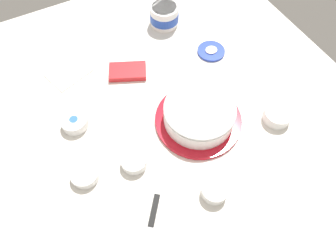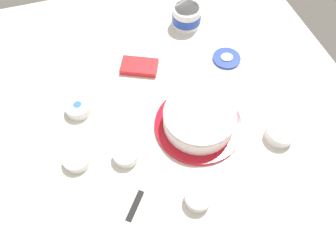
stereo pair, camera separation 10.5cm
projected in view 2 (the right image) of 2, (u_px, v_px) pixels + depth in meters
ground_plane at (152, 120)px, 1.09m from camera, size 1.54×1.54×0.00m
frosted_cake at (199, 119)px, 1.04m from camera, size 0.30×0.30×0.10m
frosting_tub at (187, 16)px, 1.31m from camera, size 0.12×0.12×0.09m
frosting_tub_lid at (227, 58)px, 1.23m from camera, size 0.11×0.11×0.02m
spreading_knife at (128, 221)px, 0.89m from camera, size 0.16×0.20×0.01m
sprinkle_bowl_pink at (280, 133)px, 1.03m from camera, size 0.10×0.10×0.04m
sprinkle_bowl_yellow at (198, 198)px, 0.92m from camera, size 0.08×0.08×0.04m
sprinkle_bowl_blue at (78, 107)px, 1.09m from camera, size 0.09×0.09×0.04m
sprinkle_bowl_orange at (77, 159)px, 0.99m from camera, size 0.09×0.09×0.03m
sprinkle_bowl_rainbow at (126, 155)px, 0.99m from camera, size 0.08×0.08×0.04m
candy_box_lower at (139, 66)px, 1.20m from camera, size 0.16×0.13×0.02m
paper_napkin at (82, 57)px, 1.24m from camera, size 0.19×0.19×0.01m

